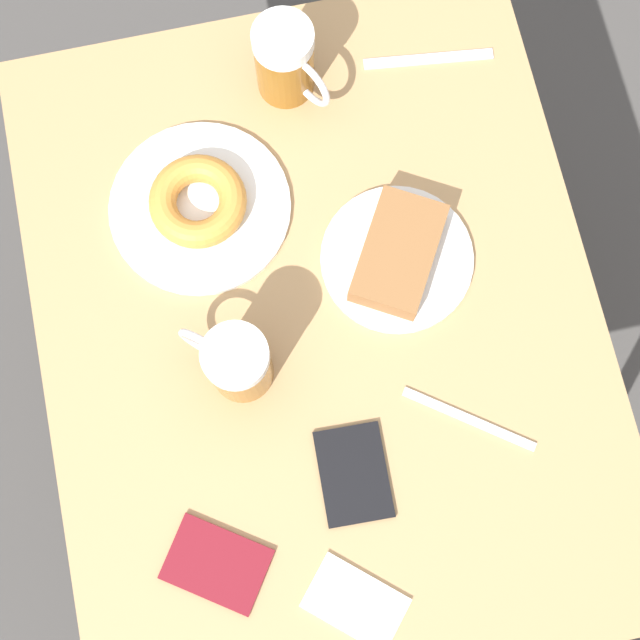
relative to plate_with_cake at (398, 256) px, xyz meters
The scene contains 11 objects.
ground_plane 0.77m from the plate_with_cake, 28.18° to the left, with size 8.00×8.00×0.00m, color #474442.
table 0.16m from the plate_with_cake, 28.18° to the left, with size 0.76×0.96×0.73m.
plate_with_cake is the anchor object (origin of this frame).
plate_with_donut 0.28m from the plate_with_cake, 27.51° to the right, with size 0.25×0.25×0.05m.
beer_mug_left 0.27m from the plate_with_cake, 24.23° to the left, with size 0.11×0.10×0.13m.
beer_mug_center 0.31m from the plate_with_cake, 72.26° to the right, with size 0.09×0.12×0.13m.
napkin_folded 0.46m from the plate_with_cake, 70.16° to the left, with size 0.14×0.14×0.00m.
fork 0.24m from the plate_with_cake, 100.30° to the left, with size 0.16×0.12×0.00m.
knife 0.31m from the plate_with_cake, 111.88° to the right, with size 0.19×0.04×0.00m.
passport_near_edge 0.47m from the plate_with_cake, 47.47° to the left, with size 0.15×0.14×0.01m.
passport_far_edge 0.30m from the plate_with_cake, 65.74° to the left, with size 0.09×0.13×0.01m.
Camera 1 is at (0.06, 0.26, 1.92)m, focal length 50.00 mm.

